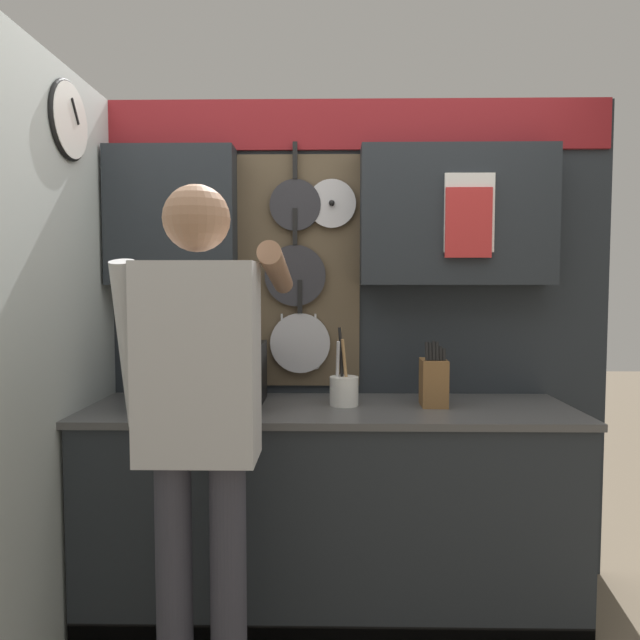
# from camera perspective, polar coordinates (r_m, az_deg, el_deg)

# --- Properties ---
(ground_plane) EXTENTS (14.00, 14.00, 0.00)m
(ground_plane) POSITION_cam_1_polar(r_m,az_deg,el_deg) (2.84, 0.94, -26.66)
(ground_plane) COLOR #756651
(base_cabinet_counter) EXTENTS (2.10, 0.63, 0.90)m
(base_cabinet_counter) POSITION_cam_1_polar(r_m,az_deg,el_deg) (2.64, 0.95, -18.28)
(base_cabinet_counter) COLOR #23282D
(base_cabinet_counter) RESTS_ON ground_plane
(back_wall_unit) EXTENTS (2.67, 0.23, 2.30)m
(back_wall_unit) POSITION_cam_1_polar(r_m,az_deg,el_deg) (2.73, 1.39, 3.10)
(back_wall_unit) COLOR #23282D
(back_wall_unit) RESTS_ON ground_plane
(side_wall) EXTENTS (0.07, 1.60, 2.30)m
(side_wall) POSITION_cam_1_polar(r_m,az_deg,el_deg) (2.33, -26.40, -3.09)
(side_wall) COLOR silver
(side_wall) RESTS_ON ground_plane
(microwave) EXTENTS (0.48, 0.40, 0.27)m
(microwave) POSITION_cam_1_polar(r_m,az_deg,el_deg) (2.56, -11.24, -5.37)
(microwave) COLOR black
(microwave) RESTS_ON base_cabinet_counter
(knife_block) EXTENTS (0.11, 0.15, 0.29)m
(knife_block) POSITION_cam_1_polar(r_m,az_deg,el_deg) (2.55, 11.28, -6.06)
(knife_block) COLOR brown
(knife_block) RESTS_ON base_cabinet_counter
(utensil_crock) EXTENTS (0.13, 0.13, 0.34)m
(utensil_crock) POSITION_cam_1_polar(r_m,az_deg,el_deg) (2.52, 2.37, -6.85)
(utensil_crock) COLOR white
(utensil_crock) RESTS_ON base_cabinet_counter
(person) EXTENTS (0.54, 0.68, 1.75)m
(person) POSITION_cam_1_polar(r_m,az_deg,el_deg) (1.92, -11.94, -7.99)
(person) COLOR #383842
(person) RESTS_ON ground_plane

